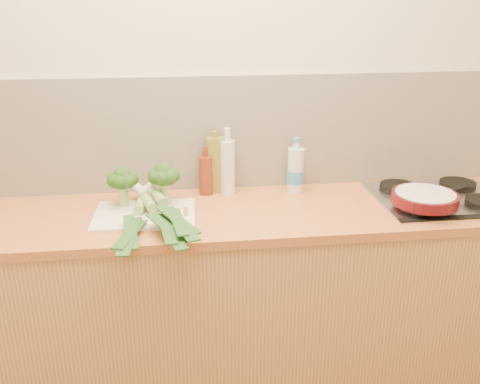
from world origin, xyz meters
name	(u,v)px	position (x,y,z in m)	size (l,w,h in m)	color
room_shell	(212,134)	(0.00, 1.49, 1.17)	(3.50, 3.50, 3.50)	beige
counter	(219,299)	(0.00, 1.20, 0.45)	(3.20, 0.62, 0.90)	tan
gas_hob	(440,197)	(1.02, 1.20, 0.91)	(0.58, 0.50, 0.04)	silver
chopping_board	(145,215)	(-0.31, 1.18, 0.91)	(0.42, 0.31, 0.01)	silver
broccoli_left	(122,180)	(-0.41, 1.28, 1.03)	(0.13, 0.14, 0.18)	#93B96C
broccoli_right	(164,176)	(-0.23, 1.28, 1.04)	(0.14, 0.14, 0.19)	#93B96C
leek_front	(138,211)	(-0.34, 1.15, 0.94)	(0.12, 0.68, 0.04)	white
leek_mid	(152,208)	(-0.28, 1.13, 0.95)	(0.24, 0.68, 0.04)	white
leek_back	(165,205)	(-0.23, 1.12, 0.97)	(0.22, 0.61, 0.04)	white
skillet	(425,198)	(0.89, 1.08, 0.96)	(0.40, 0.28, 0.05)	#4C0C11
oil_tin	(216,165)	(0.01, 1.44, 1.03)	(0.08, 0.05, 0.29)	olive
glass_bottle	(228,166)	(0.07, 1.42, 1.03)	(0.07, 0.07, 0.31)	silver
amber_bottle	(206,174)	(-0.04, 1.41, 1.00)	(0.06, 0.06, 0.23)	maroon
water_bottle	(295,171)	(0.39, 1.39, 1.00)	(0.08, 0.08, 0.24)	silver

